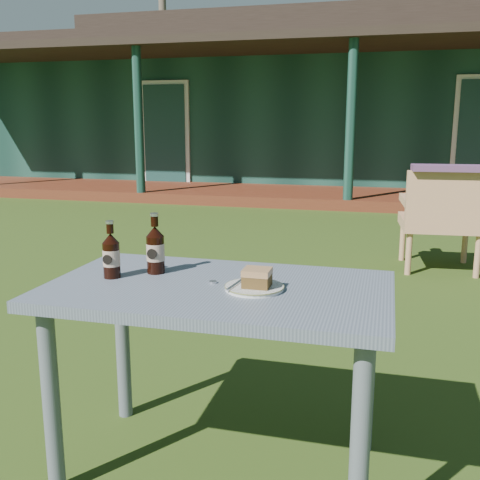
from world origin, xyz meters
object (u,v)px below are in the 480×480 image
(cafe_table, at_px, (218,312))
(cola_bottle_far, at_px, (111,255))
(plate, at_px, (254,287))
(armchair_left, at_px, (442,215))
(cake_slice, at_px, (257,277))
(cola_bottle_near, at_px, (155,249))

(cafe_table, relative_size, cola_bottle_far, 5.67)
(plate, bearing_deg, armchair_left, 74.67)
(plate, height_order, armchair_left, armchair_left)
(cake_slice, relative_size, cola_bottle_far, 0.43)
(cafe_table, bearing_deg, cola_bottle_far, -179.09)
(cola_bottle_near, distance_m, cola_bottle_far, 0.17)
(cola_bottle_near, relative_size, armchair_left, 0.26)
(cola_bottle_near, bearing_deg, armchair_left, 67.38)
(armchair_left, bearing_deg, cafe_table, -107.66)
(cafe_table, relative_size, cake_slice, 13.04)
(cafe_table, height_order, cola_bottle_far, cola_bottle_far)
(plate, relative_size, cola_bottle_far, 0.96)
(cafe_table, distance_m, cola_bottle_far, 0.45)
(plate, bearing_deg, cake_slice, -27.82)
(cafe_table, xyz_separation_m, cake_slice, (0.15, -0.03, 0.15))
(cola_bottle_far, bearing_deg, armchair_left, 66.05)
(cake_slice, bearing_deg, cola_bottle_far, 177.96)
(cake_slice, bearing_deg, plate, 152.18)
(cafe_table, bearing_deg, cake_slice, -10.12)
(armchair_left, bearing_deg, cola_bottle_far, -113.95)
(cola_bottle_near, xyz_separation_m, armchair_left, (1.29, 3.11, -0.31))
(cafe_table, xyz_separation_m, cola_bottle_near, (-0.28, 0.09, 0.19))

